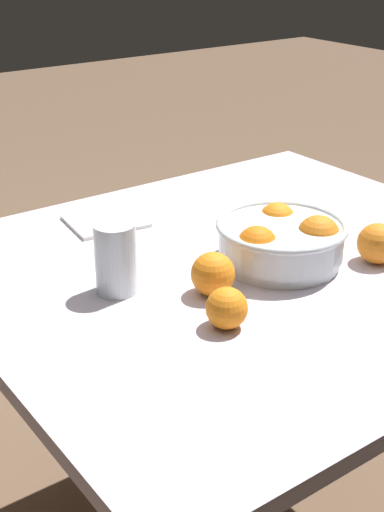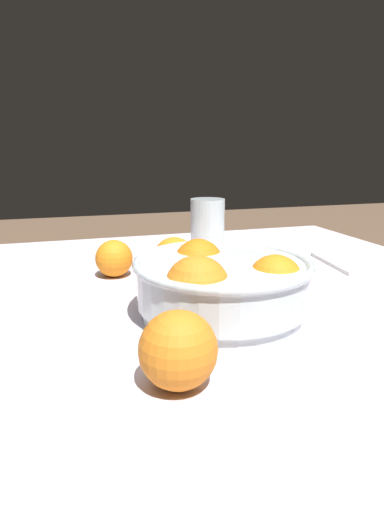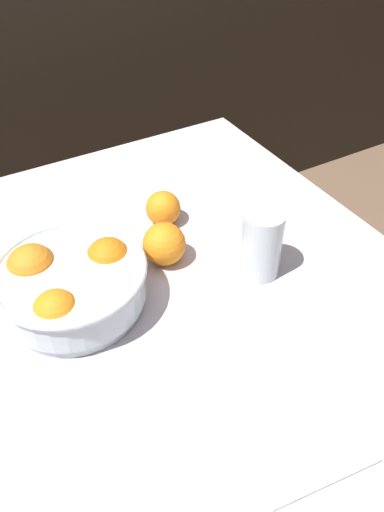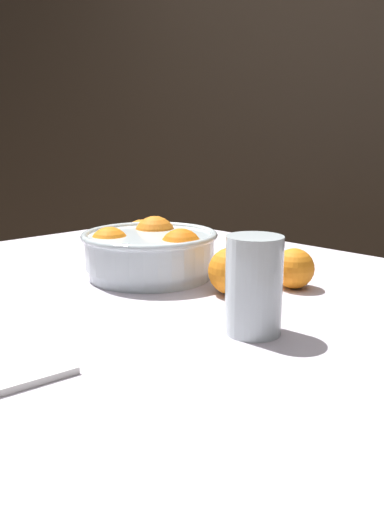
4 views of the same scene
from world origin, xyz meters
The scene contains 6 objects.
dining_table centered at (0.00, 0.00, 0.68)m, with size 1.11×1.00×0.77m.
fruit_bowl centered at (-0.03, 0.04, 0.82)m, with size 0.25×0.25×0.10m.
juice_glass centered at (0.28, -0.05, 0.83)m, with size 0.07×0.07×0.13m.
orange_loose_near_bowl centered at (0.20, 0.17, 0.80)m, with size 0.07×0.07×0.07m, color orange.
orange_loose_front centered at (-0.19, 0.15, 0.81)m, with size 0.08×0.08×0.08m, color orange.
orange_loose_aside centered at (0.15, 0.06, 0.81)m, with size 0.08×0.08×0.08m, color orange.
Camera 4 is at (0.67, -0.54, 1.01)m, focal length 35.00 mm.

